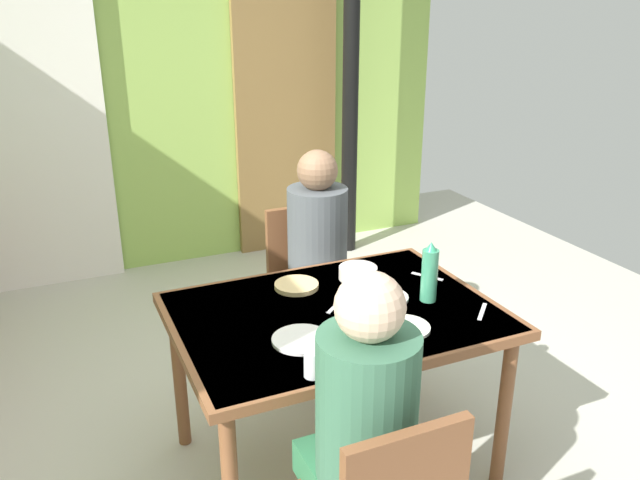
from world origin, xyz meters
The scene contains 19 objects.
ground_plane centered at (0.00, 0.00, 0.00)m, with size 6.26×6.26×0.00m, color #BBB9AB.
wall_back centered at (0.00, 2.41, 1.34)m, with size 4.52×0.10×2.69m, color #96BD55.
door_wooden centered at (1.01, 2.33, 1.00)m, with size 0.80×0.05×2.00m, color olive.
stove_pipe_column centered at (1.41, 2.06, 1.34)m, with size 0.12×0.12×2.69m, color black.
curtain_panel centered at (-0.75, 2.31, 1.13)m, with size 0.90×0.03×2.26m, color white.
dining_table centered at (0.24, -0.18, 0.66)m, with size 1.27×0.92×0.74m.
chair_far_diner centered at (0.46, 0.63, 0.50)m, with size 0.40×0.40×0.87m.
person_near_diner centered at (0.01, -0.86, 0.78)m, with size 0.30×0.37×0.77m.
person_far_diner centered at (0.46, 0.50, 0.78)m, with size 0.30×0.37×0.77m.
water_bottle_green_near centered at (0.63, -0.25, 0.85)m, with size 0.07×0.07×0.26m.
serving_bowl_center centered at (0.46, 0.06, 0.76)m, with size 0.17×0.17×0.06m, color silver.
dinner_plate_near_left centered at (0.41, -0.42, 0.74)m, with size 0.19×0.19×0.01m, color white.
dinner_plate_near_right centered at (0.02, -0.35, 0.74)m, with size 0.22×0.22×0.01m, color white.
dinner_plate_far_center centered at (0.47, -0.17, 0.74)m, with size 0.19×0.19×0.01m, color white.
drinking_glass_by_near_diner centered at (-0.03, -0.58, 0.78)m, with size 0.06×0.06×0.09m, color silver.
bread_plate_sliced centered at (0.18, 0.08, 0.75)m, with size 0.19×0.19×0.02m, color #DBB77A.
cutlery_knife_near centered at (0.77, -0.43, 0.74)m, with size 0.15×0.02×0.00m, color silver.
cutlery_fork_near centered at (0.75, -0.05, 0.74)m, with size 0.15×0.02×0.00m, color silver.
cutlery_knife_far centered at (0.26, -0.15, 0.74)m, with size 0.15×0.02×0.00m, color silver.
Camera 1 is at (-0.75, -2.26, 1.92)m, focal length 36.20 mm.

